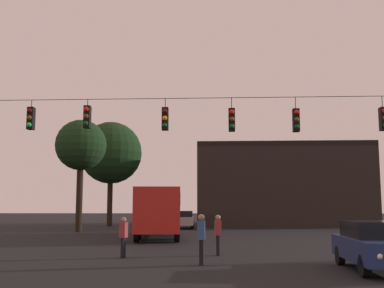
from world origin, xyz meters
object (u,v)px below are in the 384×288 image
Objects in this scene: car_far_left at (183,219)px; pedestrian_crossing_left at (123,235)px; car_near_right at (376,245)px; tree_behind_building at (81,146)px; pedestrian_crossing_center at (201,236)px; city_bus at (159,208)px; tree_left_silhouette at (111,153)px; pedestrian_crossing_right at (218,232)px.

pedestrian_crossing_left reaches higher than car_far_left.
car_near_right is 26.16m from tree_behind_building.
tree_behind_building is (-9.89, 19.23, 5.58)m from pedestrian_crossing_center.
tree_left_silhouette reaches higher than city_bus.
car_far_left is 10.61m from tree_left_silhouette.
tree_left_silhouette reaches higher than car_far_left.
pedestrian_crossing_right is (2.91, -22.02, 0.12)m from car_far_left.
pedestrian_crossing_right is at bearing -68.37° from tree_left_silhouette.
car_far_left is at bearing 37.60° from tree_behind_building.
pedestrian_crossing_right is at bearing 79.08° from pedestrian_crossing_center.
car_far_left is at bearing 106.61° from car_near_right.
car_near_right is at bearing -73.39° from car_far_left.
car_far_left is 2.56× the size of pedestrian_crossing_center.
car_far_left is 0.43× the size of tree_left_silhouette.
pedestrian_crossing_left is 0.18× the size of tree_behind_building.
pedestrian_crossing_left is (-0.76, -23.07, 0.08)m from car_far_left.
pedestrian_crossing_right is (0.59, 3.04, -0.05)m from pedestrian_crossing_center.
car_near_right is 2.55× the size of pedestrian_crossing_center.
tree_left_silhouette is (-9.78, 29.19, 6.14)m from pedestrian_crossing_center.
tree_left_silhouette is (-6.64, 15.31, 5.25)m from city_bus.
city_bus is 14.26m from pedestrian_crossing_center.
city_bus is 1.10× the size of tree_left_silhouette.
car_far_left is at bearing 88.11° from pedestrian_crossing_left.
tree_left_silhouette is at bearing 103.84° from pedestrian_crossing_left.
city_bus is 17.49m from tree_left_silhouette.
car_far_left is at bearing 95.29° from pedestrian_crossing_center.
tree_left_silhouette is at bearing 111.63° from pedestrian_crossing_right.
city_bus is at bearing 119.92° from car_near_right.
pedestrian_crossing_center is (3.08, -1.99, 0.10)m from pedestrian_crossing_left.
tree_left_silhouette is at bearing 113.44° from city_bus.
car_far_left is at bearing 97.52° from pedestrian_crossing_right.
pedestrian_crossing_center is 0.20× the size of tree_behind_building.
pedestrian_crossing_center is at bearing -84.71° from car_far_left.
pedestrian_crossing_center is (2.32, -25.06, 0.18)m from car_far_left.
tree_behind_building is at bearing 127.08° from car_near_right.
tree_left_silhouette reaches higher than car_near_right.
car_far_left is (-7.82, 26.19, 0.00)m from car_near_right.
pedestrian_crossing_center is at bearing -100.92° from pedestrian_crossing_right.
pedestrian_crossing_right reaches higher than pedestrian_crossing_left.
tree_behind_building is at bearing 141.60° from city_bus.
pedestrian_crossing_left is 0.91× the size of pedestrian_crossing_center.
car_far_left is 2.69× the size of pedestrian_crossing_right.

